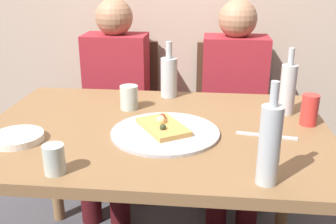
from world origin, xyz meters
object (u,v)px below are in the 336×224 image
table_knife (267,136)px  guest_in_beanie (234,98)px  chair_right (232,111)px  plate_stack (17,138)px  chair_left (121,107)px  soda_can (310,110)px  wine_bottle (270,144)px  pizza_tray (165,132)px  beer_bottle (288,88)px  tumbler_near (129,97)px  guest_in_sweater (114,94)px  pizza_slice_last (163,126)px  dining_table (155,147)px  tumbler_far (54,159)px  water_bottle (169,76)px

table_knife → guest_in_beanie: size_ratio=0.19×
table_knife → chair_right: chair_right is taller
plate_stack → chair_left: chair_left is taller
soda_can → table_knife: (-0.18, -0.14, -0.06)m
wine_bottle → guest_in_beanie: 1.12m
pizza_tray → beer_bottle: 0.56m
tumbler_near → guest_in_beanie: guest_in_beanie is taller
guest_in_sweater → soda_can: bearing=146.1°
pizza_slice_last → guest_in_sweater: guest_in_sweater is taller
chair_right → guest_in_beanie: 0.20m
pizza_tray → table_knife: 0.37m
chair_right → guest_in_beanie: guest_in_beanie is taller
pizza_tray → soda_can: (0.55, 0.15, 0.06)m
dining_table → plate_stack: 0.51m
soda_can → tumbler_far: bearing=-150.6°
water_bottle → dining_table: bearing=-92.0°
water_bottle → tumbler_far: 0.82m
guest_in_beanie → table_knife: bearing=95.4°
pizza_slice_last → tumbler_near: bearing=126.4°
wine_bottle → chair_left: wine_bottle is taller
water_bottle → tumbler_near: 0.25m
wine_bottle → guest_in_sweater: (-0.71, 1.09, -0.23)m
guest_in_sweater → chair_left: bearing=-90.0°
wine_bottle → beer_bottle: wine_bottle is taller
chair_right → soda_can: bearing=107.7°
pizza_slice_last → tumbler_near: tumbler_near is taller
tumbler_near → chair_right: bearing=54.0°
guest_in_sweater → beer_bottle: bearing=149.6°
water_bottle → tumbler_near: (-0.15, -0.19, -0.05)m
table_knife → soda_can: bearing=-132.8°
wine_bottle → beer_bottle: size_ratio=1.09×
chair_left → chair_right: (0.68, 0.00, 0.00)m
soda_can → chair_right: 0.87m
chair_right → guest_in_beanie: size_ratio=0.77×
pizza_tray → guest_in_sweater: 0.87m
dining_table → beer_bottle: 0.60m
water_bottle → pizza_slice_last: bearing=-87.2°
tumbler_far → plate_stack: bearing=136.4°
tumbler_near → tumbler_far: bearing=-100.8°
beer_bottle → guest_in_beanie: 0.58m
pizza_tray → soda_can: 0.57m
soda_can → plate_stack: soda_can is taller
pizza_tray → pizza_slice_last: size_ratio=1.58×
tumbler_far → chair_left: size_ratio=0.10×
water_bottle → tumbler_far: size_ratio=2.88×
pizza_slice_last → table_knife: (0.38, -0.00, -0.02)m
beer_bottle → pizza_tray: bearing=-150.7°
plate_stack → guest_in_sweater: (0.13, 0.89, -0.12)m
soda_can → beer_bottle: bearing=119.9°
soda_can → chair_right: size_ratio=0.14×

